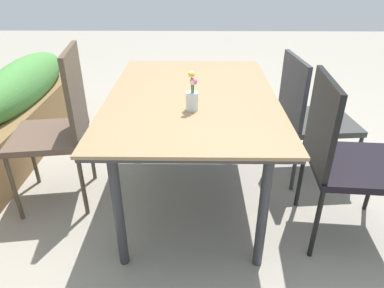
# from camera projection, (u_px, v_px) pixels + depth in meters

# --- Properties ---
(ground_plane) EXTENTS (12.00, 12.00, 0.00)m
(ground_plane) POSITION_uv_depth(u_px,v_px,m) (197.00, 195.00, 2.52)
(ground_plane) COLOR gray
(dining_table) EXTENTS (1.49, 1.02, 0.77)m
(dining_table) POSITION_uv_depth(u_px,v_px,m) (192.00, 105.00, 2.17)
(dining_table) COLOR #8C704C
(dining_table) RESTS_ON ground
(chair_near_right) EXTENTS (0.53, 0.53, 0.92)m
(chair_near_right) POSITION_uv_depth(u_px,v_px,m) (309.00, 112.00, 2.54)
(chair_near_right) COLOR #323432
(chair_near_right) RESTS_ON ground
(chair_near_left) EXTENTS (0.54, 0.54, 0.98)m
(chair_near_left) POSITION_uv_depth(u_px,v_px,m) (343.00, 153.00, 1.94)
(chair_near_left) COLOR black
(chair_near_left) RESTS_ON ground
(chair_far_side) EXTENTS (0.52, 0.52, 1.05)m
(chair_far_side) POSITION_uv_depth(u_px,v_px,m) (60.00, 122.00, 2.23)
(chair_far_side) COLOR brown
(chair_far_side) RESTS_ON ground
(flower_vase) EXTENTS (0.07, 0.07, 0.22)m
(flower_vase) POSITION_uv_depth(u_px,v_px,m) (192.00, 96.00, 1.89)
(flower_vase) COLOR silver
(flower_vase) RESTS_ON dining_table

